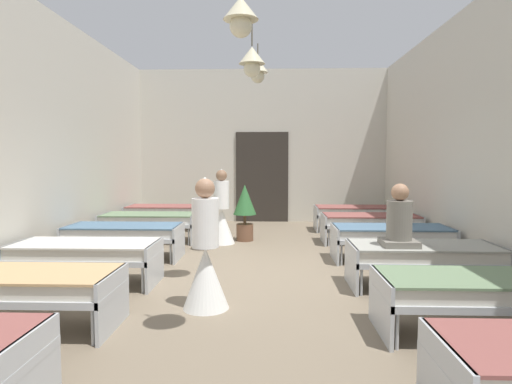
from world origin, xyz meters
The scene contains 16 objects.
ground_plane centered at (0.00, 0.00, -0.05)m, with size 7.16×11.19×0.10m, color #7A6B56.
room_shell centered at (0.00, 1.35, 2.04)m, with size 6.96×10.79×4.06m.
bed_left_row_1 centered at (-2.23, -2.30, 0.44)m, with size 1.90×0.84×0.57m.
bed_right_row_1 centered at (2.23, -2.30, 0.44)m, with size 1.90×0.84×0.57m.
bed_left_row_2 centered at (-2.23, -0.77, 0.44)m, with size 1.90×0.84×0.57m.
bed_right_row_2 centered at (2.23, -0.77, 0.44)m, with size 1.90×0.84×0.57m.
bed_left_row_3 centered at (-2.23, 0.77, 0.44)m, with size 1.90×0.84×0.57m.
bed_right_row_3 centered at (2.23, 0.77, 0.44)m, with size 1.90×0.84×0.57m.
bed_left_row_4 centered at (-2.23, 2.30, 0.44)m, with size 1.90×0.84×0.57m.
bed_right_row_4 centered at (2.23, 2.30, 0.44)m, with size 1.90×0.84×0.57m.
bed_left_row_5 centered at (-2.23, 3.83, 0.44)m, with size 1.90×0.84×0.57m.
bed_right_row_5 centered at (2.23, 3.83, 0.44)m, with size 1.90×0.84×0.57m.
nurse_near_aisle centered at (-0.74, 2.16, 0.53)m, with size 0.52×0.52×1.49m.
nurse_mid_aisle centered at (-0.49, -1.64, 0.53)m, with size 0.52×0.52×1.49m.
patient_seated_primary centered at (1.88, -0.86, 0.87)m, with size 0.44×0.44×0.80m.
potted_plant centered at (-0.30, 2.47, 0.69)m, with size 0.47×0.47×1.16m.
Camera 1 is at (0.25, -6.44, 1.68)m, focal length 30.69 mm.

